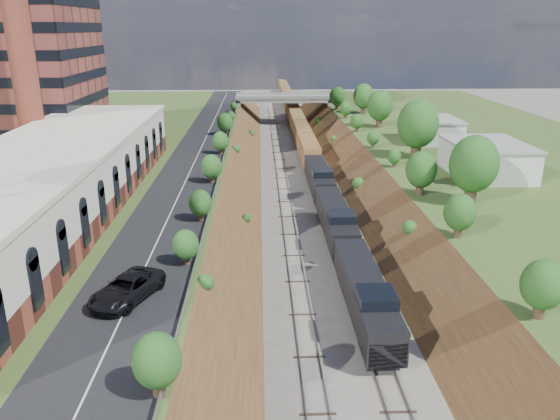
{
  "coord_description": "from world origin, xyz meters",
  "views": [
    {
      "loc": [
        -6.1,
        -16.52,
        23.59
      ],
      "look_at": [
        -4.15,
        35.47,
        6.0
      ],
      "focal_mm": 35.0,
      "sensor_mm": 36.0,
      "label": 1
    }
  ],
  "objects": [
    {
      "name": "overpass",
      "position": [
        0.0,
        122.0,
        4.92
      ],
      "size": [
        24.5,
        8.3,
        7.4
      ],
      "color": "gray",
      "rests_on": "ground"
    },
    {
      "name": "road",
      "position": [
        -15.5,
        60.0,
        5.05
      ],
      "size": [
        8.0,
        180.0,
        0.1
      ],
      "primitive_type": "cube",
      "color": "black",
      "rests_on": "platform_left"
    },
    {
      "name": "guardrail",
      "position": [
        -11.4,
        59.8,
        5.55
      ],
      "size": [
        0.1,
        171.0,
        0.7
      ],
      "color": "#99999E",
      "rests_on": "platform_left"
    },
    {
      "name": "rail_left_track",
      "position": [
        -2.6,
        60.0,
        0.09
      ],
      "size": [
        1.58,
        180.0,
        0.18
      ],
      "primitive_type": "cube",
      "color": "gray",
      "rests_on": "ground"
    },
    {
      "name": "suv",
      "position": [
        -15.65,
        18.58,
        5.98
      ],
      "size": [
        5.16,
        6.97,
        1.76
      ],
      "primitive_type": "imported",
      "rotation": [
        0.0,
        0.0,
        -0.4
      ],
      "color": "black",
      "rests_on": "road"
    },
    {
      "name": "platform_right",
      "position": [
        33.0,
        60.0,
        2.5
      ],
      "size": [
        44.0,
        180.0,
        5.0
      ],
      "primitive_type": "cube",
      "color": "#436027",
      "rests_on": "ground"
    },
    {
      "name": "tree_left_crest",
      "position": [
        -11.8,
        20.0,
        7.04
      ],
      "size": [
        2.45,
        2.45,
        3.55
      ],
      "color": "#473323",
      "rests_on": "platform_left"
    },
    {
      "name": "white_building_far",
      "position": [
        23.0,
        74.0,
        6.8
      ],
      "size": [
        8.0,
        10.0,
        3.6
      ],
      "primitive_type": "cube",
      "color": "silver",
      "rests_on": "platform_right"
    },
    {
      "name": "embankment_left",
      "position": [
        -11.0,
        60.0,
        0.0
      ],
      "size": [
        10.0,
        180.0,
        10.0
      ],
      "primitive_type": "cube",
      "rotation": [
        0.0,
        0.79,
        0.0
      ],
      "color": "brown",
      "rests_on": "ground"
    },
    {
      "name": "rail_right_track",
      "position": [
        2.6,
        60.0,
        0.09
      ],
      "size": [
        1.58,
        180.0,
        0.18
      ],
      "primitive_type": "cube",
      "color": "gray",
      "rests_on": "ground"
    },
    {
      "name": "embankment_right",
      "position": [
        11.0,
        60.0,
        0.0
      ],
      "size": [
        10.0,
        180.0,
        10.0
      ],
      "primitive_type": "cube",
      "rotation": [
        0.0,
        0.79,
        0.0
      ],
      "color": "brown",
      "rests_on": "ground"
    },
    {
      "name": "platform_left",
      "position": [
        -33.0,
        60.0,
        2.5
      ],
      "size": [
        44.0,
        180.0,
        5.0
      ],
      "primitive_type": "cube",
      "color": "#436027",
      "rests_on": "ground"
    },
    {
      "name": "tree_right_large",
      "position": [
        17.0,
        40.0,
        9.38
      ],
      "size": [
        5.25,
        5.25,
        7.61
      ],
      "color": "#473323",
      "rests_on": "platform_right"
    },
    {
      "name": "commercial_building",
      "position": [
        -28.0,
        38.0,
        8.51
      ],
      "size": [
        14.3,
        62.3,
        7.0
      ],
      "color": "brown",
      "rests_on": "platform_left"
    },
    {
      "name": "freight_train",
      "position": [
        2.6,
        109.08,
        2.55
      ],
      "size": [
        2.92,
        180.23,
        4.55
      ],
      "color": "black",
      "rests_on": "ground"
    },
    {
      "name": "white_building_near",
      "position": [
        23.5,
        52.0,
        7.0
      ],
      "size": [
        9.0,
        12.0,
        4.0
      ],
      "primitive_type": "cube",
      "color": "silver",
      "rests_on": "platform_right"
    },
    {
      "name": "smokestack",
      "position": [
        -36.0,
        56.0,
        25.0
      ],
      "size": [
        3.2,
        3.2,
        40.0
      ],
      "primitive_type": "cylinder",
      "color": "brown",
      "rests_on": "platform_left"
    }
  ]
}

